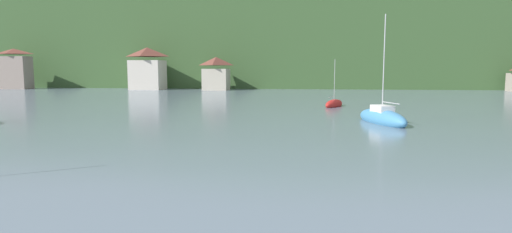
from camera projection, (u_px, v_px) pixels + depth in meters
The scene contains 6 objects.
wooded_hillside at pixel (300, 55), 120.23m from camera, with size 352.00×52.22×54.98m.
shore_building_west at pixel (15, 69), 92.02m from camera, with size 7.08×3.67×9.11m.
shore_building_westcentral at pixel (148, 69), 89.47m from camera, with size 7.18×5.94×9.22m.
shore_building_central at pixel (216, 74), 87.51m from camera, with size 5.49×5.34×7.08m.
sailboat_far_5 at pixel (334, 104), 47.93m from camera, with size 2.97×4.52×5.88m.
sailboat_mid_6 at pixel (382, 118), 33.08m from camera, with size 3.89×6.97×9.18m.
Camera 1 is at (3.36, 11.36, 4.33)m, focal length 28.45 mm.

